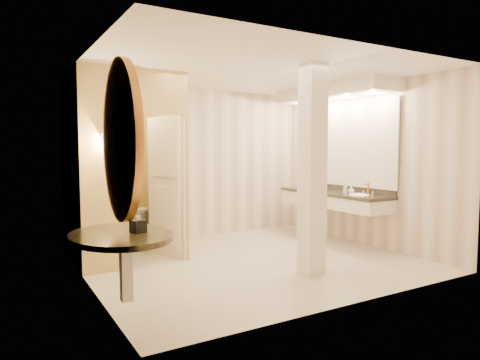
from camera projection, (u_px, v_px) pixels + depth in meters
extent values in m
plane|color=beige|center=(251.00, 261.00, 6.20)|extent=(4.50, 4.50, 0.00)
plane|color=white|center=(251.00, 72.00, 6.00)|extent=(4.50, 4.50, 0.00)
cube|color=beige|center=(193.00, 164.00, 7.82)|extent=(4.50, 0.02, 2.70)
cube|color=beige|center=(354.00, 176.00, 4.38)|extent=(4.50, 0.02, 2.70)
cube|color=beige|center=(87.00, 173.00, 4.96)|extent=(0.02, 4.00, 2.70)
cube|color=beige|center=(364.00, 165.00, 7.23)|extent=(0.02, 4.00, 2.70)
cube|color=#EADC7A|center=(167.00, 166.00, 6.77)|extent=(0.10, 1.50, 2.70)
cube|color=#EADC7A|center=(105.00, 170.00, 5.56)|extent=(0.65, 0.10, 2.70)
cube|color=#EADC7A|center=(157.00, 92.00, 5.84)|extent=(0.80, 0.10, 0.60)
cube|color=white|center=(167.00, 187.00, 6.40)|extent=(0.33, 0.77, 2.10)
cylinder|color=#BD843C|center=(106.00, 155.00, 5.48)|extent=(0.03, 0.03, 0.30)
cone|color=white|center=(106.00, 139.00, 5.47)|extent=(0.14, 0.14, 0.14)
cube|color=white|center=(334.00, 200.00, 7.47)|extent=(0.60, 2.22, 0.24)
cube|color=black|center=(334.00, 193.00, 7.46)|extent=(0.64, 2.26, 0.05)
cube|color=black|center=(346.00, 188.00, 7.60)|extent=(0.03, 2.22, 0.10)
ellipsoid|color=white|center=(359.00, 198.00, 6.95)|extent=(0.40, 0.44, 0.15)
cylinder|color=#BD843C|center=(368.00, 189.00, 7.04)|extent=(0.03, 0.03, 0.22)
ellipsoid|color=white|center=(311.00, 191.00, 7.98)|extent=(0.40, 0.44, 0.15)
cylinder|color=#BD843C|center=(320.00, 184.00, 8.07)|extent=(0.03, 0.03, 0.22)
cube|color=white|center=(346.00, 144.00, 7.54)|extent=(0.03, 2.22, 1.40)
cube|color=white|center=(335.00, 92.00, 7.33)|extent=(0.75, 2.42, 0.22)
cylinder|color=black|center=(121.00, 236.00, 3.81)|extent=(1.11, 1.11, 0.05)
cube|color=white|center=(126.00, 268.00, 3.86)|extent=(0.10, 0.10, 0.60)
cylinder|color=gold|center=(121.00, 141.00, 3.76)|extent=(0.07, 1.11, 1.11)
cylinder|color=white|center=(126.00, 141.00, 3.78)|extent=(0.02, 0.89, 0.89)
cube|color=white|center=(312.00, 170.00, 5.48)|extent=(0.27, 0.27, 2.70)
cube|color=black|center=(138.00, 226.00, 3.84)|extent=(0.14, 0.14, 0.11)
imported|color=white|center=(132.00, 227.00, 7.06)|extent=(0.43, 0.69, 0.68)
imported|color=beige|center=(317.00, 187.00, 7.69)|extent=(0.06, 0.06, 0.12)
imported|color=silver|center=(351.00, 190.00, 7.09)|extent=(0.11, 0.11, 0.13)
imported|color=#C6B28C|center=(345.00, 188.00, 7.12)|extent=(0.09, 0.09, 0.18)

